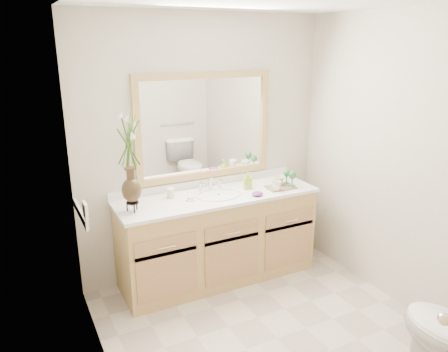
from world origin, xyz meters
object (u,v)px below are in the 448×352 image
tumbler (171,193)px  soap_bottle (248,181)px  flower_vase (129,149)px  tray (281,187)px

tumbler → soap_bottle: soap_bottle is taller
flower_vase → soap_bottle: 1.20m
tumbler → tray: tumbler is taller
tumbler → flower_vase: bearing=-157.2°
flower_vase → soap_bottle: bearing=3.8°
soap_bottle → tray: bearing=-9.6°
tray → soap_bottle: bearing=159.8°
soap_bottle → tray: 0.32m
tray → tumbler: bearing=171.6°
flower_vase → tray: 1.49m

